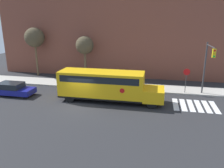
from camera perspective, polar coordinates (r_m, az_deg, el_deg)
ground_plane at (r=21.11m, az=-8.26°, el=-5.37°), size 60.00×60.00×0.00m
sidewalk_strip at (r=26.93m, az=-3.57°, el=-0.24°), size 44.00×3.00×0.15m
building_backdrop at (r=32.15m, az=-0.62°, el=14.17°), size 32.00×4.00×13.05m
crosswalk_stripes at (r=22.10m, az=20.81°, el=-5.30°), size 4.00×3.20×0.01m
school_bus at (r=21.35m, az=-1.77°, el=-0.10°), size 10.18×2.57×2.98m
parked_car at (r=25.61m, az=-24.55°, el=-1.19°), size 4.43×1.85×1.37m
stop_sign at (r=24.65m, az=18.81°, el=1.63°), size 0.70×0.10×2.81m
traffic_light at (r=23.82m, az=23.69°, el=5.22°), size 0.28×3.38×5.61m
tree_near_sidewalk at (r=29.60m, az=-7.16°, el=9.88°), size 2.39×2.39×5.75m
tree_far_sidewalk at (r=32.85m, az=-19.58°, el=11.32°), size 2.71×2.71×6.79m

